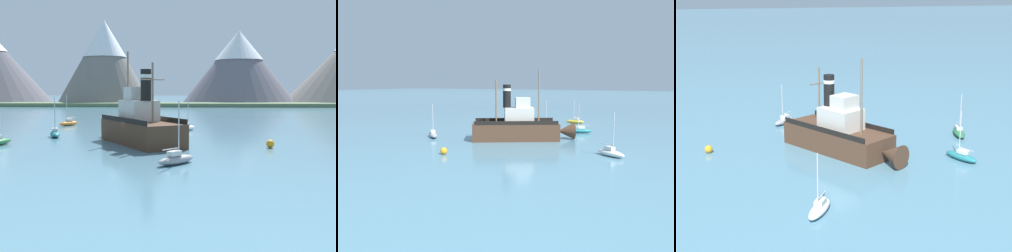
{
  "view_description": "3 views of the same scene",
  "coord_description": "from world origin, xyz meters",
  "views": [
    {
      "loc": [
        5.55,
        -43.35,
        5.86
      ],
      "look_at": [
        3.57,
        0.56,
        1.92
      ],
      "focal_mm": 45.0,
      "sensor_mm": 36.0,
      "label": 1
    },
    {
      "loc": [
        44.82,
        23.73,
        8.16
      ],
      "look_at": [
        1.77,
        -0.43,
        2.02
      ],
      "focal_mm": 38.0,
      "sensor_mm": 36.0,
      "label": 2
    },
    {
      "loc": [
        12.42,
        50.08,
        16.92
      ],
      "look_at": [
        0.19,
        1.14,
        2.74
      ],
      "focal_mm": 55.0,
      "sensor_mm": 36.0,
      "label": 3
    }
  ],
  "objects": [
    {
      "name": "sailboat_grey",
      "position": [
        4.72,
        -11.22,
        0.43
      ],
      "size": [
        3.32,
        3.59,
        4.9
      ],
      "color": "gray",
      "rests_on": "ground"
    },
    {
      "name": "old_tugboat",
      "position": [
        0.41,
        1.02,
        1.83
      ],
      "size": [
        10.46,
        14.02,
        9.9
      ],
      "color": "#4C3323",
      "rests_on": "ground"
    },
    {
      "name": "sailboat_yellow",
      "position": [
        -23.02,
        1.41,
        0.43
      ],
      "size": [
        1.58,
        3.91,
        4.9
      ],
      "color": "gold",
      "rests_on": "ground"
    },
    {
      "name": "ground_plane",
      "position": [
        0.0,
        0.0,
        0.0
      ],
      "size": [
        600.0,
        600.0,
        0.0
      ],
      "primitive_type": "plane",
      "color": "teal"
    },
    {
      "name": "mooring_buoy",
      "position": [
        13.77,
        -1.8,
        0.4
      ],
      "size": [
        0.8,
        0.8,
        0.8
      ],
      "primitive_type": "sphere",
      "color": "orange",
      "rests_on": "ground"
    },
    {
      "name": "sailboat_green",
      "position": [
        -13.88,
        -1.23,
        0.43
      ],
      "size": [
        2.02,
        3.95,
        4.9
      ],
      "color": "#286B3D",
      "rests_on": "ground"
    },
    {
      "name": "sailboat_teal",
      "position": [
        -10.38,
        6.45,
        0.43
      ],
      "size": [
        2.46,
        3.93,
        4.9
      ],
      "color": "#23757A",
      "rests_on": "ground"
    },
    {
      "name": "sailboat_white",
      "position": [
        5.56,
        14.96,
        0.43
      ],
      "size": [
        2.9,
        3.82,
        4.9
      ],
      "color": "white",
      "rests_on": "ground"
    }
  ]
}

